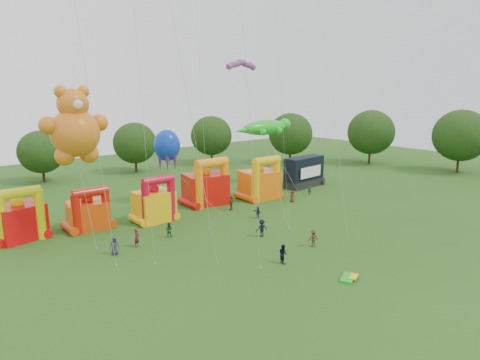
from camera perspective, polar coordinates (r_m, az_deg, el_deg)
ground at (r=37.97m, az=14.45°, el=-13.56°), size 160.00×160.00×0.00m
tree_ring at (r=35.14m, az=13.03°, el=-4.66°), size 124.57×126.69×12.07m
bouncy_castle_0 at (r=52.15m, az=-27.31°, el=-4.67°), size 5.45×4.75×6.01m
bouncy_castle_1 at (r=52.89m, az=-19.55°, el=-4.12°), size 4.97×4.24×5.13m
bouncy_castle_2 at (r=53.67m, az=-11.29°, el=-3.09°), size 4.63×3.78×5.85m
bouncy_castle_3 at (r=60.37m, az=-4.48°, el=-0.86°), size 6.42×5.54×6.73m
bouncy_castle_4 at (r=63.29m, az=2.76°, el=-0.30°), size 5.89×5.05×6.46m
stage_trailer at (r=71.82m, az=8.57°, el=1.06°), size 7.84×3.50×4.96m
teddy_bear_kite at (r=45.66m, az=-21.03°, el=5.64°), size 6.76×4.80×16.56m
gecko_kite at (r=69.16m, az=4.44°, el=4.75°), size 12.01×10.99×11.10m
octopus_kite at (r=58.81m, az=-7.40°, el=0.66°), size 4.57×10.72×10.63m
parafoil_kites at (r=42.10m, az=-3.92°, el=7.51°), size 22.95×11.58×29.17m
diamond_kites at (r=46.09m, az=-0.29°, el=12.48°), size 21.58×19.17×43.90m
folded_kite_bundle at (r=39.09m, az=14.29°, el=-12.54°), size 2.23×1.74×0.31m
spectator_0 at (r=44.54m, az=-16.40°, el=-8.42°), size 1.05×0.88×1.83m
spectator_1 at (r=45.97m, az=-13.60°, el=-7.50°), size 0.86×0.78×1.98m
spectator_2 at (r=48.20m, az=-9.47°, el=-6.56°), size 1.03×1.02×1.68m
spectator_3 at (r=47.73m, az=2.92°, el=-6.42°), size 1.44×1.12×1.96m
spectator_4 at (r=57.59m, az=-1.19°, el=-3.08°), size 1.24×0.94×1.96m
spectator_5 at (r=54.24m, az=2.35°, el=-4.32°), size 0.45×1.41×1.52m
spectator_6 at (r=62.03m, az=6.99°, el=-2.18°), size 0.95×0.79×1.67m
spectator_7 at (r=66.47m, az=9.29°, el=-1.15°), size 0.81×0.67×1.91m
spectator_8 at (r=41.06m, az=5.77°, el=-9.76°), size 0.90×1.04×1.85m
spectator_9 at (r=45.51m, az=9.73°, el=-7.65°), size 1.33×1.08×1.80m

